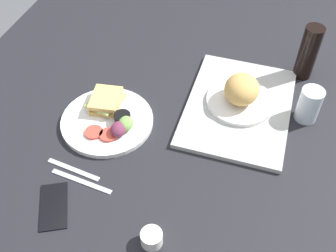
# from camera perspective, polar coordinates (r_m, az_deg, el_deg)

# --- Properties ---
(ground_plane) EXTENTS (1.90, 1.50, 0.03)m
(ground_plane) POSITION_cam_1_polar(r_m,az_deg,el_deg) (1.30, -0.99, -0.70)
(ground_plane) COLOR black
(serving_tray) EXTENTS (0.45, 0.33, 0.02)m
(serving_tray) POSITION_cam_1_polar(r_m,az_deg,el_deg) (1.36, 9.76, 2.63)
(serving_tray) COLOR #B2B2AD
(serving_tray) RESTS_ON ground_plane
(bread_plate_near) EXTENTS (0.22, 0.22, 0.10)m
(bread_plate_near) POSITION_cam_1_polar(r_m,az_deg,el_deg) (1.34, 10.10, 4.46)
(bread_plate_near) COLOR white
(bread_plate_near) RESTS_ON serving_tray
(plate_with_salad) EXTENTS (0.29, 0.29, 0.05)m
(plate_with_salad) POSITION_cam_1_polar(r_m,az_deg,el_deg) (1.31, -8.19, 1.12)
(plate_with_salad) COLOR white
(plate_with_salad) RESTS_ON ground_plane
(drinking_glass) EXTENTS (0.07, 0.07, 0.12)m
(drinking_glass) POSITION_cam_1_polar(r_m,az_deg,el_deg) (1.35, 18.99, 2.81)
(drinking_glass) COLOR silver
(drinking_glass) RESTS_ON ground_plane
(soda_bottle) EXTENTS (0.06, 0.06, 0.20)m
(soda_bottle) POSITION_cam_1_polar(r_m,az_deg,el_deg) (1.49, 18.86, 9.62)
(soda_bottle) COLOR black
(soda_bottle) RESTS_ON ground_plane
(espresso_cup) EXTENTS (0.06, 0.06, 0.04)m
(espresso_cup) POSITION_cam_1_polar(r_m,az_deg,el_deg) (1.06, -2.29, -15.26)
(espresso_cup) COLOR silver
(espresso_cup) RESTS_ON ground_plane
(fork) EXTENTS (0.03, 0.17, 0.01)m
(fork) POSITION_cam_1_polar(r_m,az_deg,el_deg) (1.22, -13.00, -5.87)
(fork) COLOR #B7B7BC
(fork) RESTS_ON ground_plane
(knife) EXTENTS (0.03, 0.19, 0.01)m
(knife) POSITION_cam_1_polar(r_m,az_deg,el_deg) (1.19, -11.92, -7.48)
(knife) COLOR #B7B7BC
(knife) RESTS_ON ground_plane
(cell_phone) EXTENTS (0.16, 0.13, 0.01)m
(cell_phone) POSITION_cam_1_polar(r_m,az_deg,el_deg) (1.16, -15.58, -10.61)
(cell_phone) COLOR black
(cell_phone) RESTS_ON ground_plane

